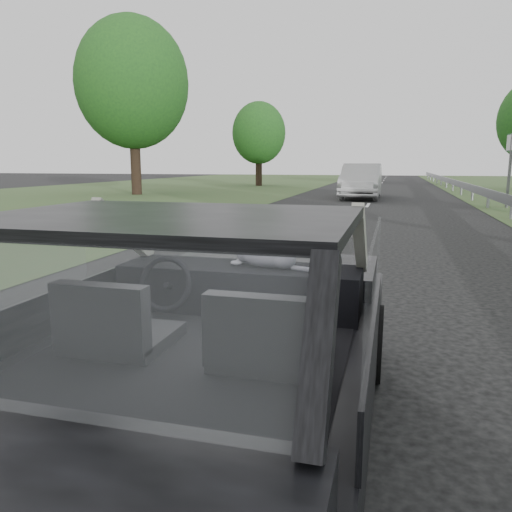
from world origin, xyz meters
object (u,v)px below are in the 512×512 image
Objects in this scene: cat at (266,256)px; highway_sign at (510,171)px; other_car at (361,181)px; subject_car at (207,336)px.

highway_sign is (4.94, 17.68, 0.30)m from cat.
subject_car is at bearing -88.50° from other_car.
highway_sign reaches higher than other_car.
highway_sign reaches higher than cat.
cat is 21.44m from other_car.
cat is 0.19× the size of highway_sign.
other_car is 1.83× the size of highway_sign.
highway_sign is (5.66, -3.74, 0.55)m from other_car.
other_car is at bearing 139.85° from highway_sign.
subject_car reaches higher than cat.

